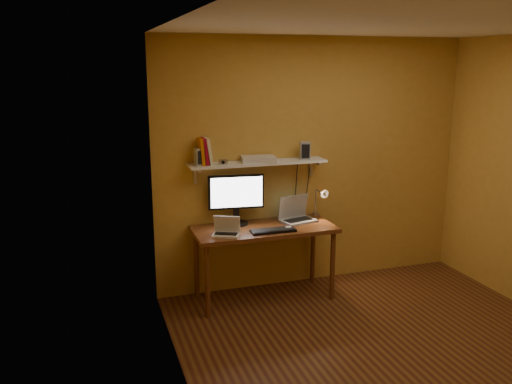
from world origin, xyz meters
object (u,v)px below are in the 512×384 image
object	(u,v)px
netbook	(226,230)
speaker_right	(305,150)
wall_shelf	(258,163)
mouse	(288,228)
shelf_camera	(223,162)
router	(258,159)
keyboard	(273,231)
desk	(264,236)
speaker_left	(200,157)
monitor	(236,197)
desk_lamp	(321,199)
laptop	(296,214)

from	to	relation	value
netbook	speaker_right	distance (m)	1.17
wall_shelf	mouse	world-z (taller)	wall_shelf
shelf_camera	router	bearing A→B (deg)	6.99
keyboard	router	xyz separation A→B (m)	(-0.03, 0.35, 0.64)
router	desk	bearing A→B (deg)	-89.74
wall_shelf	speaker_left	distance (m)	0.60
monitor	shelf_camera	world-z (taller)	shelf_camera
router	desk_lamp	bearing A→B (deg)	-4.91
desk_lamp	speaker_right	world-z (taller)	speaker_right
router	shelf_camera	bearing A→B (deg)	-173.01
netbook	desk_lamp	bearing A→B (deg)	38.47
desk	mouse	size ratio (longest dim) A/B	15.73
speaker_right	speaker_left	bearing A→B (deg)	-164.04
laptop	netbook	distance (m)	0.84
speaker_left	shelf_camera	size ratio (longest dim) A/B	1.77
keyboard	monitor	bearing A→B (deg)	128.14
netbook	desk_lamp	world-z (taller)	desk_lamp
mouse	speaker_right	size ratio (longest dim) A/B	0.49
desk	monitor	size ratio (longest dim) A/B	2.50
keyboard	desk	bearing A→B (deg)	102.86
desk_lamp	speaker_right	bearing A→B (deg)	162.83
monitor	netbook	distance (m)	0.43
wall_shelf	monitor	xyz separation A→B (m)	(-0.23, -0.00, -0.33)
shelf_camera	laptop	bearing A→B (deg)	-1.28
desk	monitor	xyz separation A→B (m)	(-0.23, 0.19, 0.37)
desk	speaker_left	xyz separation A→B (m)	(-0.59, 0.18, 0.79)
desk	desk_lamp	xyz separation A→B (m)	(0.66, 0.13, 0.29)
desk_lamp	shelf_camera	size ratio (longest dim) A/B	4.02
laptop	monitor	bearing A→B (deg)	160.40
keyboard	shelf_camera	distance (m)	0.82
laptop	router	bearing A→B (deg)	157.65
netbook	speaker_right	world-z (taller)	speaker_right
monitor	mouse	xyz separation A→B (m)	(0.43, -0.33, -0.27)
speaker_left	shelf_camera	bearing A→B (deg)	-17.24
speaker_left	shelf_camera	distance (m)	0.23
monitor	desk_lamp	size ratio (longest dim) A/B	1.49
desk	speaker_left	bearing A→B (deg)	163.31
desk	speaker_right	size ratio (longest dim) A/B	7.77
wall_shelf	speaker_right	distance (m)	0.51
desk	mouse	xyz separation A→B (m)	(0.20, -0.14, 0.10)
netbook	speaker_right	bearing A→B (deg)	43.62
shelf_camera	netbook	bearing A→B (deg)	-99.40
speaker_left	shelf_camera	xyz separation A→B (m)	(0.22, -0.04, -0.06)
monitor	laptop	size ratio (longest dim) A/B	1.44
desk_lamp	mouse	bearing A→B (deg)	-150.05
laptop	router	size ratio (longest dim) A/B	1.17
router	speaker_right	bearing A→B (deg)	-0.71
keyboard	speaker_right	bearing A→B (deg)	37.82
monitor	desk_lamp	xyz separation A→B (m)	(0.89, -0.06, -0.07)
desk	laptop	xyz separation A→B (m)	(0.39, 0.12, 0.15)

